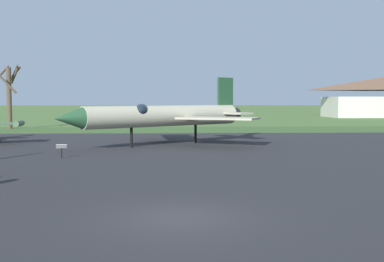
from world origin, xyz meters
name	(u,v)px	position (x,y,z in m)	size (l,w,h in m)	color
ground_plane	(179,219)	(0.00, 0.00, 0.00)	(600.00, 600.00, 0.00)	#4C6B33
asphalt_apron	(175,161)	(0.00, 14.10, 0.03)	(93.23, 47.01, 0.05)	#28282B
grass_verge_strip	(173,130)	(0.00, 43.61, 0.03)	(153.23, 12.00, 0.06)	#3C5C2A
jet_fighter_front_left	(163,115)	(-0.89, 23.74, 2.46)	(15.64, 13.98, 5.72)	#B7B293
info_placard_front_left	(61,149)	(-7.16, 15.39, 0.61)	(0.68, 0.38, 0.94)	black
bare_tree_right_of_center	(9,93)	(-20.78, 46.77, 4.64)	(2.99, 2.86, 8.18)	brown
visitor_building	(380,97)	(44.94, 85.81, 4.22)	(23.73, 11.80, 8.53)	beige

